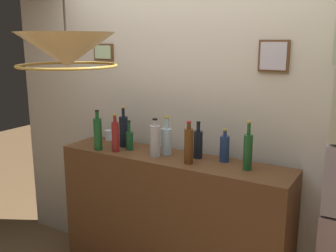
# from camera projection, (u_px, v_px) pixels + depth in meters

# --- Properties ---
(panelled_rear_partition) EXTENTS (3.73, 0.15, 2.84)m
(panelled_rear_partition) POSITION_uv_depth(u_px,v_px,m) (189.00, 104.00, 3.10)
(panelled_rear_partition) COLOR beige
(panelled_rear_partition) RESTS_ON ground
(bar_shelf_unit) EXTENTS (1.85, 0.41, 1.14)m
(bar_shelf_unit) POSITION_uv_depth(u_px,v_px,m) (171.00, 225.00, 3.07)
(bar_shelf_unit) COLOR brown
(bar_shelf_unit) RESTS_ON ground
(liquor_bottle_whiskey) EXTENTS (0.08, 0.08, 0.30)m
(liquor_bottle_whiskey) POSITION_uv_depth(u_px,v_px,m) (167.00, 140.00, 2.99)
(liquor_bottle_whiskey) COLOR silver
(liquor_bottle_whiskey) RESTS_ON bar_shelf_unit
(liquor_bottle_sherry) EXTENTS (0.06, 0.06, 0.30)m
(liquor_bottle_sherry) POSITION_uv_depth(u_px,v_px,m) (115.00, 136.00, 3.05)
(liquor_bottle_sherry) COLOR maroon
(liquor_bottle_sherry) RESTS_ON bar_shelf_unit
(liquor_bottle_port) EXTENTS (0.06, 0.06, 0.31)m
(liquor_bottle_port) POSITION_uv_depth(u_px,v_px,m) (189.00, 145.00, 2.76)
(liquor_bottle_port) COLOR #5F3513
(liquor_bottle_port) RESTS_ON bar_shelf_unit
(liquor_bottle_amaro) EXTENTS (0.06, 0.06, 0.24)m
(liquor_bottle_amaro) POSITION_uv_depth(u_px,v_px,m) (130.00, 140.00, 3.11)
(liquor_bottle_amaro) COLOR #194E26
(liquor_bottle_amaro) RESTS_ON bar_shelf_unit
(liquor_bottle_rye) EXTENTS (0.06, 0.06, 0.34)m
(liquor_bottle_rye) POSITION_uv_depth(u_px,v_px,m) (248.00, 151.00, 2.63)
(liquor_bottle_rye) COLOR #1B5624
(liquor_bottle_rye) RESTS_ON bar_shelf_unit
(liquor_bottle_gin) EXTENTS (0.07, 0.07, 0.34)m
(liquor_bottle_gin) POSITION_uv_depth(u_px,v_px,m) (124.00, 131.00, 3.20)
(liquor_bottle_gin) COLOR black
(liquor_bottle_gin) RESTS_ON bar_shelf_unit
(liquor_bottle_mezcal) EXTENTS (0.07, 0.07, 0.33)m
(liquor_bottle_mezcal) POSITION_uv_depth(u_px,v_px,m) (98.00, 133.00, 3.11)
(liquor_bottle_mezcal) COLOR #185323
(liquor_bottle_mezcal) RESTS_ON bar_shelf_unit
(liquor_bottle_brandy) EXTENTS (0.08, 0.08, 0.30)m
(liquor_bottle_brandy) POSITION_uv_depth(u_px,v_px,m) (155.00, 140.00, 2.93)
(liquor_bottle_brandy) COLOR #BBBABF
(liquor_bottle_brandy) RESTS_ON bar_shelf_unit
(liquor_bottle_tequila) EXTENTS (0.07, 0.07, 0.28)m
(liquor_bottle_tequila) POSITION_uv_depth(u_px,v_px,m) (198.00, 144.00, 2.89)
(liquor_bottle_tequila) COLOR black
(liquor_bottle_tequila) RESTS_ON bar_shelf_unit
(liquor_bottle_rum) EXTENTS (0.07, 0.07, 0.24)m
(liquor_bottle_rum) POSITION_uv_depth(u_px,v_px,m) (225.00, 148.00, 2.81)
(liquor_bottle_rum) COLOR navy
(liquor_bottle_rum) RESTS_ON bar_shelf_unit
(glass_tumbler_rocks) EXTENTS (0.08, 0.08, 0.09)m
(glass_tumbler_rocks) POSITION_uv_depth(u_px,v_px,m) (109.00, 135.00, 3.43)
(glass_tumbler_rocks) COLOR silver
(glass_tumbler_rocks) RESTS_ON bar_shelf_unit
(pendant_lamp) EXTENTS (0.57, 0.57, 0.52)m
(pendant_lamp) POSITION_uv_depth(u_px,v_px,m) (67.00, 51.00, 2.20)
(pendant_lamp) COLOR beige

